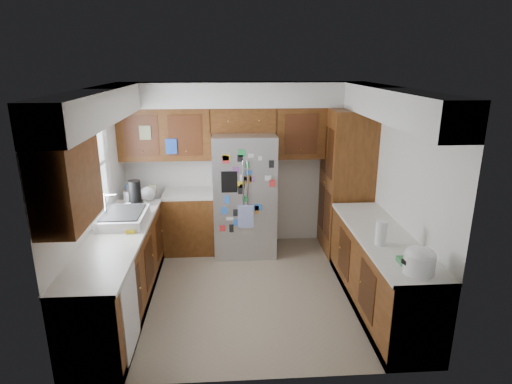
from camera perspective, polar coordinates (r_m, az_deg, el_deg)
floor at (r=5.57m, az=-0.97°, el=-12.94°), size 3.60×3.60×0.00m
room_shell at (r=5.27m, az=-2.42°, el=6.52°), size 3.64×3.24×2.52m
left_counter_run at (r=5.51m, az=-15.47°, el=-8.95°), size 1.36×3.20×0.92m
right_counter_run at (r=5.24m, az=16.18°, el=-10.51°), size 0.63×2.25×0.92m
pantry at (r=6.45m, az=11.90°, el=1.30°), size 0.60×0.90×2.15m
fridge at (r=6.32m, az=-1.56°, el=-0.31°), size 0.90×0.79×1.80m
bridge_cabinet at (r=6.31m, az=-1.72°, el=9.67°), size 0.96×0.34×0.35m
fridge_top_items at (r=6.29m, az=-3.19°, el=12.41°), size 0.73×0.31×0.28m
sink_assembly at (r=5.39m, az=-17.24°, el=-3.25°), size 0.52×0.73×0.37m
left_counter_clutter at (r=6.03m, az=-15.38°, el=-0.30°), size 0.44×0.85×0.38m
rice_cooker at (r=4.22m, az=20.97°, el=-8.44°), size 0.30×0.29×0.25m
paper_towel at (r=4.72m, az=16.34°, el=-5.25°), size 0.12×0.12×0.26m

